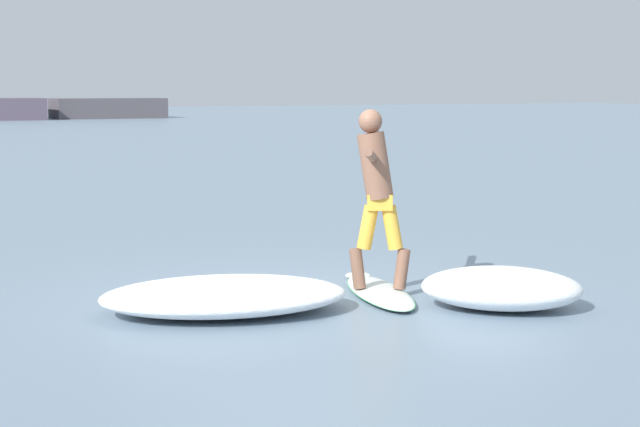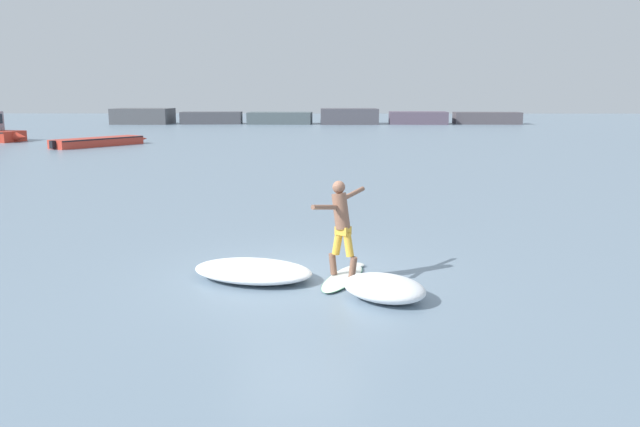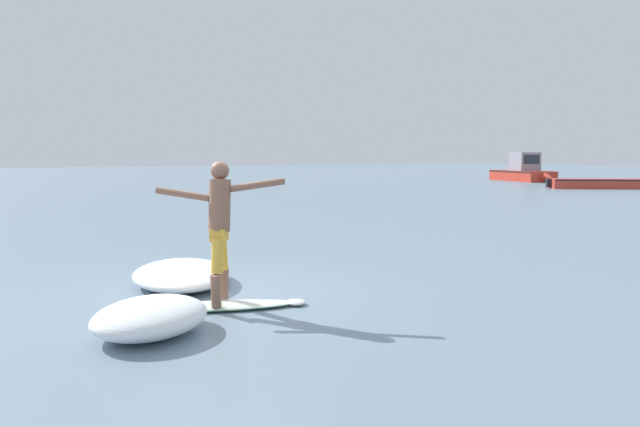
{
  "view_description": "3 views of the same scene",
  "coord_description": "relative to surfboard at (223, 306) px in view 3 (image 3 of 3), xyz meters",
  "views": [
    {
      "loc": [
        -5.12,
        -9.37,
        2.15
      ],
      "look_at": [
        0.95,
        1.09,
        0.72
      ],
      "focal_mm": 60.0,
      "sensor_mm": 36.0,
      "label": 1
    },
    {
      "loc": [
        0.55,
        -11.83,
        3.55
      ],
      "look_at": [
        0.43,
        0.48,
        1.17
      ],
      "focal_mm": 35.0,
      "sensor_mm": 36.0,
      "label": 2
    },
    {
      "loc": [
        8.44,
        -3.22,
        2.01
      ],
      "look_at": [
        1.14,
        1.11,
        1.21
      ],
      "focal_mm": 35.0,
      "sensor_mm": 36.0,
      "label": 3
    }
  ],
  "objects": [
    {
      "name": "ground_plane",
      "position": [
        -0.89,
        0.22,
        -0.04
      ],
      "size": [
        200.0,
        200.0,
        0.0
      ],
      "primitive_type": "plane",
      "color": "gray"
    },
    {
      "name": "surfboard",
      "position": [
        0.0,
        0.0,
        0.0
      ],
      "size": [
        1.17,
        2.14,
        0.22
      ],
      "color": "white",
      "rests_on": "ground"
    },
    {
      "name": "surfer",
      "position": [
        -0.05,
        -0.01,
        1.13
      ],
      "size": [
        1.05,
        1.45,
        1.85
      ],
      "color": "brown",
      "rests_on": "surfboard"
    },
    {
      "name": "fishing_boat_near_jetty",
      "position": [
        -25.9,
        35.14,
        0.66
      ],
      "size": [
        7.02,
        3.91,
        3.11
      ],
      "color": "red",
      "rests_on": "ground"
    },
    {
      "name": "small_boat_offshore",
      "position": [
        -15.84,
        30.98,
        0.27
      ],
      "size": [
        5.18,
        6.63,
        0.57
      ],
      "color": "#C93C2D",
      "rests_on": "ground"
    },
    {
      "name": "wave_foam_at_tail",
      "position": [
        -1.75,
        0.03,
        0.12
      ],
      "size": [
        2.71,
        2.12,
        0.33
      ],
      "color": "white",
      "rests_on": "ground"
    },
    {
      "name": "wave_foam_at_nose",
      "position": [
        0.69,
        -1.14,
        0.16
      ],
      "size": [
        1.96,
        1.94,
        0.4
      ],
      "color": "white",
      "rests_on": "ground"
    }
  ]
}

